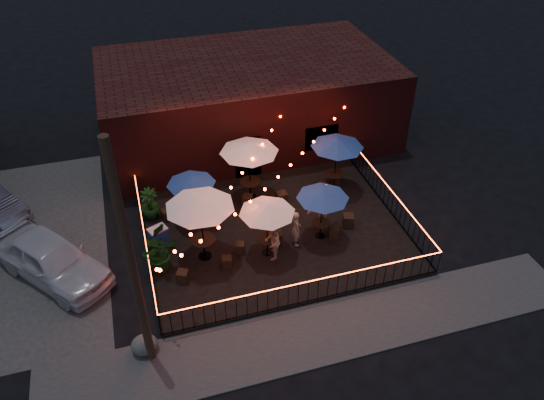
% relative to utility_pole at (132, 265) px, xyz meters
% --- Properties ---
extents(ground, '(110.00, 110.00, 0.00)m').
position_rel_utility_pole_xyz_m(ground, '(5.40, 2.60, -4.00)').
color(ground, black).
rests_on(ground, ground).
extents(patio, '(10.00, 8.00, 0.15)m').
position_rel_utility_pole_xyz_m(patio, '(5.40, 4.60, -3.92)').
color(patio, black).
rests_on(patio, ground).
extents(sidewalk, '(18.00, 2.50, 0.05)m').
position_rel_utility_pole_xyz_m(sidewalk, '(5.40, -0.65, -3.98)').
color(sidewalk, '#3C3A37').
rests_on(sidewalk, ground).
extents(brick_building, '(14.00, 8.00, 4.00)m').
position_rel_utility_pole_xyz_m(brick_building, '(6.40, 12.59, -2.00)').
color(brick_building, '#3C1210').
rests_on(brick_building, ground).
extents(utility_pole, '(0.26, 0.26, 8.00)m').
position_rel_utility_pole_xyz_m(utility_pole, '(0.00, 0.00, 0.00)').
color(utility_pole, '#352515').
rests_on(utility_pole, ground).
extents(fence_front, '(10.00, 0.04, 1.04)m').
position_rel_utility_pole_xyz_m(fence_front, '(5.40, 0.60, -3.34)').
color(fence_front, black).
rests_on(fence_front, patio).
extents(fence_left, '(0.04, 8.00, 1.04)m').
position_rel_utility_pole_xyz_m(fence_left, '(0.40, 4.60, -3.34)').
color(fence_left, black).
rests_on(fence_left, patio).
extents(fence_right, '(0.04, 8.00, 1.04)m').
position_rel_utility_pole_xyz_m(fence_right, '(10.40, 4.60, -3.34)').
color(fence_right, black).
rests_on(fence_right, patio).
extents(festoon_lights, '(10.02, 8.72, 1.32)m').
position_rel_utility_pole_xyz_m(festoon_lights, '(4.39, 4.30, -1.48)').
color(festoon_lights, '#FE2508').
rests_on(festoon_lights, ground).
extents(cafe_table_0, '(3.18, 3.18, 2.78)m').
position_rel_utility_pole_xyz_m(cafe_table_0, '(2.46, 3.90, -1.31)').
color(cafe_table_0, black).
rests_on(cafe_table_0, patio).
extents(cafe_table_1, '(2.09, 2.09, 2.14)m').
position_rel_utility_pole_xyz_m(cafe_table_1, '(2.49, 6.16, -1.89)').
color(cafe_table_1, black).
rests_on(cafe_table_1, patio).
extents(cafe_table_2, '(2.27, 2.27, 2.28)m').
position_rel_utility_pole_xyz_m(cafe_table_2, '(4.78, 3.42, -1.76)').
color(cafe_table_2, black).
rests_on(cafe_table_2, patio).
extents(cafe_table_3, '(2.79, 2.79, 2.70)m').
position_rel_utility_pole_xyz_m(cafe_table_3, '(5.08, 7.05, -1.38)').
color(cafe_table_3, black).
rests_on(cafe_table_3, patio).
extents(cafe_table_4, '(2.49, 2.49, 2.21)m').
position_rel_utility_pole_xyz_m(cafe_table_4, '(7.05, 3.75, -1.83)').
color(cafe_table_4, black).
rests_on(cafe_table_4, patio).
extents(cafe_table_5, '(2.97, 2.97, 2.48)m').
position_rel_utility_pole_xyz_m(cafe_table_5, '(8.81, 6.66, -1.58)').
color(cafe_table_5, black).
rests_on(cafe_table_5, patio).
extents(bistro_chair_0, '(0.52, 0.52, 0.46)m').
position_rel_utility_pole_xyz_m(bistro_chair_0, '(1.47, 2.86, -3.62)').
color(bistro_chair_0, black).
rests_on(bistro_chair_0, patio).
extents(bistro_chair_1, '(0.42, 0.42, 0.43)m').
position_rel_utility_pole_xyz_m(bistro_chair_1, '(3.14, 3.13, -3.64)').
color(bistro_chair_1, black).
rests_on(bistro_chair_1, patio).
extents(bistro_chair_2, '(0.46, 0.46, 0.45)m').
position_rel_utility_pole_xyz_m(bistro_chair_2, '(1.39, 6.58, -3.63)').
color(bistro_chair_2, black).
rests_on(bistro_chair_2, patio).
extents(bistro_chair_3, '(0.55, 0.55, 0.49)m').
position_rel_utility_pole_xyz_m(bistro_chair_3, '(2.80, 6.06, -3.60)').
color(bistro_chair_3, black).
rests_on(bistro_chair_3, patio).
extents(bistro_chair_4, '(0.44, 0.44, 0.41)m').
position_rel_utility_pole_xyz_m(bistro_chair_4, '(3.79, 3.76, -3.64)').
color(bistro_chair_4, black).
rests_on(bistro_chair_4, patio).
extents(bistro_chair_5, '(0.43, 0.43, 0.46)m').
position_rel_utility_pole_xyz_m(bistro_chair_5, '(5.31, 3.90, -3.62)').
color(bistro_chair_5, black).
rests_on(bistro_chair_5, patio).
extents(bistro_chair_6, '(0.55, 0.55, 0.49)m').
position_rel_utility_pole_xyz_m(bistro_chair_6, '(4.82, 6.52, -3.61)').
color(bistro_chair_6, black).
rests_on(bistro_chair_6, patio).
extents(bistro_chair_7, '(0.45, 0.45, 0.51)m').
position_rel_utility_pole_xyz_m(bistro_chair_7, '(6.26, 6.28, -3.60)').
color(bistro_chair_7, black).
rests_on(bistro_chair_7, patio).
extents(bistro_chair_8, '(0.48, 0.48, 0.45)m').
position_rel_utility_pole_xyz_m(bistro_chair_8, '(7.56, 3.57, -3.63)').
color(bistro_chair_8, black).
rests_on(bistro_chair_8, patio).
extents(bistro_chair_9, '(0.54, 0.54, 0.50)m').
position_rel_utility_pole_xyz_m(bistro_chair_9, '(8.37, 4.05, -3.60)').
color(bistro_chair_9, black).
rests_on(bistro_chair_9, patio).
extents(bistro_chair_10, '(0.45, 0.45, 0.46)m').
position_rel_utility_pole_xyz_m(bistro_chair_10, '(8.20, 6.57, -3.62)').
color(bistro_chair_10, black).
rests_on(bistro_chair_10, patio).
extents(bistro_chair_11, '(0.48, 0.48, 0.46)m').
position_rel_utility_pole_xyz_m(bistro_chair_11, '(8.96, 6.93, -3.62)').
color(bistro_chair_11, black).
rests_on(bistro_chair_11, patio).
extents(patron_a, '(0.38, 0.57, 1.53)m').
position_rel_utility_pole_xyz_m(patron_a, '(5.98, 3.62, -3.08)').
color(patron_a, '#D4A68B').
rests_on(patron_a, patio).
extents(patron_b, '(0.84, 0.93, 1.55)m').
position_rel_utility_pole_xyz_m(patron_b, '(4.89, 3.12, -3.07)').
color(patron_b, tan).
rests_on(patron_b, patio).
extents(patron_c, '(1.27, 0.75, 1.95)m').
position_rel_utility_pole_xyz_m(patron_c, '(7.38, 4.42, -2.88)').
color(patron_c, tan).
rests_on(patron_c, patio).
extents(potted_shrub_a, '(1.53, 1.39, 1.47)m').
position_rel_utility_pole_xyz_m(potted_shrub_a, '(0.80, 3.76, -3.12)').
color(potted_shrub_a, '#10360B').
rests_on(potted_shrub_a, patio).
extents(potted_shrub_b, '(0.81, 0.69, 1.36)m').
position_rel_utility_pole_xyz_m(potted_shrub_b, '(0.80, 4.73, -3.17)').
color(potted_shrub_b, '#163E0D').
rests_on(potted_shrub_b, patio).
extents(potted_shrub_c, '(0.97, 0.97, 1.36)m').
position_rel_utility_pole_xyz_m(potted_shrub_c, '(0.80, 6.87, -3.17)').
color(potted_shrub_c, '#1C3A11').
rests_on(potted_shrub_c, patio).
extents(cooler, '(0.82, 0.72, 0.91)m').
position_rel_utility_pole_xyz_m(cooler, '(0.90, 4.95, -3.39)').
color(cooler, '#1C3EA2').
rests_on(cooler, patio).
extents(boulder, '(1.07, 0.99, 0.68)m').
position_rel_utility_pole_xyz_m(boulder, '(-0.16, 0.27, -3.66)').
color(boulder, '#4A4944').
rests_on(boulder, ground).
extents(car_white, '(4.62, 5.03, 1.67)m').
position_rel_utility_pole_xyz_m(car_white, '(-2.93, 4.61, -3.17)').
color(car_white, silver).
rests_on(car_white, ground).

